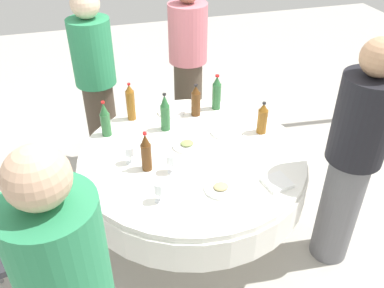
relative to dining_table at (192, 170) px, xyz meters
The scene contains 24 objects.
ground_plane 0.60m from the dining_table, ahead, with size 10.00×10.00×0.00m, color #B7B2A8.
dining_table is the anchor object (origin of this frame).
bottle_green_right 0.70m from the dining_table, 123.22° to the right, with size 0.07×0.07×0.29m.
bottle_green_front 0.71m from the dining_table, 36.38° to the right, with size 0.07×0.07×0.27m.
bottle_brown_rear 0.43m from the dining_table, 14.63° to the left, with size 0.07×0.07×0.28m.
bottle_amber_outer 0.71m from the dining_table, 60.26° to the right, with size 0.07×0.07×0.30m.
bottle_green_west 0.46m from the dining_table, 73.32° to the right, with size 0.07×0.07×0.29m.
bottle_amber_far 0.62m from the dining_table, 168.09° to the right, with size 0.07×0.07×0.25m.
bottle_brown_mid 0.58m from the dining_table, 109.04° to the right, with size 0.07×0.07×0.26m.
wine_glass_outer 0.56m from the dining_table, 52.81° to the left, with size 0.06×0.06×0.14m.
wine_glass_west 0.34m from the dining_table, 42.31° to the left, with size 0.07×0.07×0.13m.
wine_glass_far 0.48m from the dining_table, ahead, with size 0.06×0.06×0.13m.
plate_near 0.18m from the dining_table, 82.85° to the right, with size 0.20×0.20×0.04m.
plate_inner 0.44m from the dining_table, 99.11° to the left, with size 0.20×0.20×0.04m.
plate_south 0.39m from the dining_table, 149.22° to the right, with size 0.23×0.23×0.02m.
plate_north 0.59m from the dining_table, 89.20° to the right, with size 0.21×0.21×0.02m.
fork_front 0.26m from the dining_table, 136.10° to the left, with size 0.18×0.02×0.01m, color silver.
fork_rear 0.43m from the dining_table, 28.89° to the right, with size 0.18×0.02×0.01m, color silver.
knife_outer 0.44m from the dining_table, 152.66° to the left, with size 0.18×0.02×0.01m, color silver.
folded_napkin 0.63m from the dining_table, 132.63° to the left, with size 0.16×0.16×0.02m, color white.
person_right 1.23m from the dining_table, 63.72° to the right, with size 0.34×0.34×1.60m.
person_front 1.05m from the dining_table, 152.50° to the left, with size 0.34×0.34×1.63m.
person_rear 1.22m from the dining_table, 104.06° to the right, with size 0.34×0.34×1.59m.
chair_far 1.13m from the dining_table, 11.41° to the left, with size 0.47×0.47×0.87m.
Camera 1 is at (0.61, 2.17, 2.38)m, focal length 38.46 mm.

